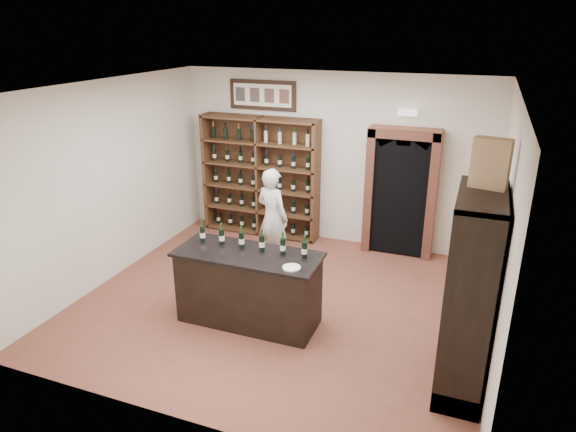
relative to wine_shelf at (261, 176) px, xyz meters
The scene contains 20 objects.
floor 2.89m from the wine_shelf, 60.87° to the right, with size 5.50×5.50×0.00m, color brown.
ceiling 3.28m from the wine_shelf, 60.87° to the right, with size 5.50×5.50×0.00m, color white.
wall_back 1.37m from the wine_shelf, ahead, with size 5.50×0.04×3.00m, color silver.
wall_left 2.78m from the wine_shelf, 121.86° to the right, with size 0.04×5.00×3.00m, color silver.
wall_right 4.69m from the wine_shelf, 29.94° to the right, with size 0.04×5.00×3.00m, color silver.
wine_shelf is the anchor object (origin of this frame).
framed_picture 1.46m from the wine_shelf, 90.00° to the left, with size 1.25×0.04×0.52m, color black.
arched_doorway 2.55m from the wine_shelf, ahead, with size 1.17×0.35×2.17m.
emergency_light 2.86m from the wine_shelf, ahead, with size 0.30×0.10×0.10m, color white.
tasting_counter 3.19m from the wine_shelf, 69.44° to the right, with size 1.88×0.78×1.00m.
counter_bottle_0 2.83m from the wine_shelf, 82.28° to the right, with size 0.07×0.07×0.30m.
counter_bottle_1 2.88m from the wine_shelf, 76.60° to the right, with size 0.07×0.07×0.30m.
counter_bottle_2 2.96m from the wine_shelf, 71.17° to the right, with size 0.07×0.07×0.30m.
counter_bottle_3 3.07m from the wine_shelf, 66.07° to the right, with size 0.07×0.07×0.30m.
counter_bottle_4 3.19m from the wine_shelf, 61.34° to the right, with size 0.07×0.07×0.30m.
counter_bottle_5 3.34m from the wine_shelf, 57.01° to the right, with size 0.07×0.07×0.30m.
side_cabinet 5.02m from the wine_shelf, 40.21° to the right, with size 0.48×1.20×2.20m.
shopkeeper 1.42m from the wine_shelf, 58.92° to the right, with size 0.59×0.39×1.62m, color silver.
plate 3.61m from the wine_shelf, 60.52° to the right, with size 0.22×0.22×0.02m, color white.
wine_crate 5.05m from the wine_shelf, 38.47° to the right, with size 0.36×0.15×0.50m, color tan.
Camera 1 is at (2.40, -5.96, 3.74)m, focal length 32.00 mm.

